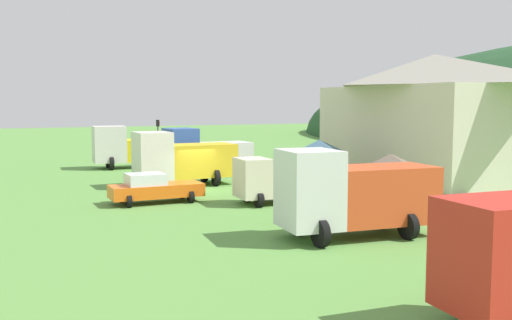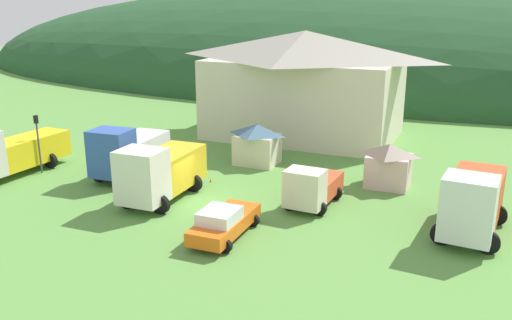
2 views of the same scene
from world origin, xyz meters
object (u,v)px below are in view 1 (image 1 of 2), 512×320
Objects in this scene: depot_building at (433,114)px; play_shed_pink at (390,179)px; traffic_cone_mid_row at (323,201)px; flatbed_truck_yellow at (136,147)px; play_shed_cream at (319,160)px; traffic_light_west at (158,139)px; heavy_rig_striped at (180,158)px; light_truck_cream at (272,181)px; service_pickup_orange at (154,188)px; traffic_cone_near_pickup at (245,184)px; box_truck_blue at (203,152)px; heavy_rig_white at (351,192)px.

play_shed_pink is at bearing -49.22° from depot_building.
flatbed_truck_yellow is at bearing -164.77° from traffic_cone_mid_row.
traffic_light_west is at bearing -148.23° from play_shed_cream.
heavy_rig_striped is (11.96, 0.28, 0.09)m from flatbed_truck_yellow.
traffic_light_west reaches higher than light_truck_cream.
depot_building is at bearing 88.10° from play_shed_cream.
play_shed_cream is 13.04m from service_pickup_orange.
light_truck_cream is at bearing -11.88° from traffic_cone_near_pickup.
play_shed_cream is 0.63× the size of service_pickup_orange.
traffic_cone_near_pickup is at bearing 14.02° from traffic_light_west.
box_truck_blue is 13.26m from light_truck_cream.
play_shed_cream is at bearing 172.44° from play_shed_pink.
traffic_cone_mid_row is (6.94, -3.77, -1.53)m from play_shed_cream.
play_shed_pink is at bearing 111.39° from flatbed_truck_yellow.
light_truck_cream is 10.68× the size of traffic_cone_near_pickup.
light_truck_cream is (8.60, 2.64, -0.62)m from heavy_rig_striped.
service_pickup_orange is at bearing -81.67° from depot_building.
heavy_rig_striped reaches higher than service_pickup_orange.
play_shed_pink reaches higher than light_truck_cream.
heavy_rig_striped is 4.73m from traffic_cone_near_pickup.
heavy_rig_striped is 17.41m from heavy_rig_white.
play_shed_cream is 0.48× the size of heavy_rig_striped.
light_truck_cream is at bearing 154.12° from service_pickup_orange.
light_truck_cream is at bearing 100.47° from flatbed_truck_yellow.
box_truck_blue is at bearing -89.74° from light_truck_cream.
heavy_rig_striped is (4.65, -3.17, 0.07)m from box_truck_blue.
light_truck_cream is 0.96× the size of service_pickup_orange.
traffic_cone_mid_row is (-2.78, -2.48, -1.46)m from play_shed_pink.
traffic_cone_near_pickup is at bearing -102.99° from play_shed_cream.
flatbed_truck_yellow reaches higher than service_pickup_orange.
flatbed_truck_yellow is 1.24× the size of heavy_rig_striped.
play_shed_cream is at bearing 31.77° from traffic_light_west.
play_shed_pink is at bearing 121.77° from heavy_rig_striped.
heavy_rig_white is at bearing 88.74° from light_truck_cream.
depot_building is at bearing 170.29° from heavy_rig_striped.
traffic_light_west is at bearing -106.39° from service_pickup_orange.
traffic_cone_near_pickup is (-16.15, 2.15, -1.87)m from heavy_rig_white.
play_shed_pink is (9.40, -10.90, -3.22)m from depot_building.
play_shed_cream is at bearing 126.19° from flatbed_truck_yellow.
depot_building reaches higher than traffic_light_west.
heavy_rig_striped reaches higher than play_shed_pink.
heavy_rig_striped is at bearing -120.03° from service_pickup_orange.
light_truck_cream reaches higher than traffic_cone_mid_row.
depot_building is 24.25m from flatbed_truck_yellow.
traffic_cone_near_pickup is (1.14, 4.21, -1.83)m from heavy_rig_striped.
heavy_rig_white is 1.64× the size of traffic_light_west.
service_pickup_orange is (-11.43, -5.32, -1.05)m from heavy_rig_white.
flatbed_truck_yellow is at bearing -90.47° from heavy_rig_striped.
traffic_cone_mid_row is at bearing -28.54° from play_shed_cream.
heavy_rig_striped is 14.68× the size of traffic_cone_near_pickup.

